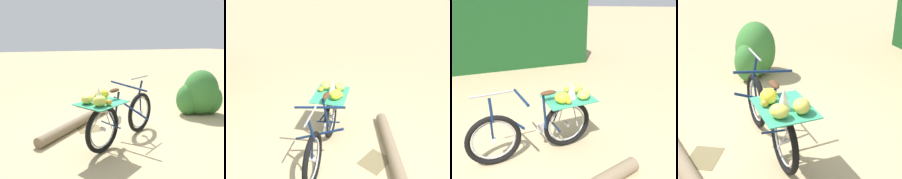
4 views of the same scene
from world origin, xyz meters
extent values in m
plane|color=tan|center=(0.00, 0.00, 0.00)|extent=(60.00, 60.00, 0.00)
torus|color=black|center=(0.39, 0.02, 0.36)|extent=(0.67, 0.43, 0.73)
torus|color=#B7B7BC|center=(0.39, 0.02, 0.36)|extent=(0.50, 0.30, 0.57)
cylinder|color=#B7B7BC|center=(0.39, 0.02, 0.36)|extent=(0.09, 0.10, 0.06)
torus|color=black|center=(-0.52, -0.50, 0.36)|extent=(0.67, 0.43, 0.73)
torus|color=#B7B7BC|center=(-0.52, -0.50, 0.36)|extent=(0.50, 0.30, 0.57)
cylinder|color=#B7B7BC|center=(-0.52, -0.50, 0.36)|extent=(0.09, 0.10, 0.06)
cylinder|color=#0F2347|center=(0.11, -0.14, 0.53)|extent=(0.38, 0.62, 0.30)
cylinder|color=#0F2347|center=(0.05, -0.18, 0.92)|extent=(0.39, 0.63, 0.11)
cylinder|color=#0F2347|center=(-0.22, -0.33, 0.64)|extent=(0.09, 0.12, 0.49)
cylinder|color=#0F2347|center=(-0.35, -0.41, 0.38)|extent=(0.21, 0.34, 0.05)
cylinder|color=#0F2347|center=(-0.39, -0.43, 0.59)|extent=(0.18, 0.29, 0.47)
cylinder|color=#0F2347|center=(0.40, 0.03, 0.52)|extent=(0.05, 0.06, 0.30)
cylinder|color=#0F2347|center=(0.38, 0.02, 0.81)|extent=(0.08, 0.10, 0.30)
cylinder|color=gray|center=(0.36, 0.00, 1.02)|extent=(0.46, 0.28, 0.02)
ellipsoid|color=#4C2D19|center=(-0.28, -0.36, 0.91)|extent=(0.24, 0.19, 0.06)
cylinder|color=#B7B7BC|center=(-0.19, -0.31, 0.40)|extent=(0.15, 0.10, 0.16)
cylinder|color=#B7B7BC|center=(-0.44, -0.46, 0.56)|extent=(0.12, 0.18, 0.39)
cylinder|color=#B7B7BC|center=(-0.62, -0.56, 0.56)|extent=(0.14, 0.22, 0.39)
cube|color=brown|center=(-0.54, -0.51, 0.76)|extent=(0.74, 0.68, 0.02)
cube|color=#33936B|center=(-0.54, -0.51, 0.78)|extent=(0.86, 0.81, 0.01)
ellipsoid|color=yellow|center=(-0.47, -0.34, 0.86)|extent=(0.21, 0.18, 0.16)
ellipsoid|color=#CCC64C|center=(-0.75, -0.50, 0.85)|extent=(0.24, 0.25, 0.13)
ellipsoid|color=#CCC64C|center=(-0.63, -0.70, 0.86)|extent=(0.22, 0.20, 0.15)
sphere|color=gold|center=(-0.50, -0.70, 0.83)|extent=(0.09, 0.09, 0.09)
sphere|color=gold|center=(-0.56, -0.32, 0.82)|extent=(0.08, 0.08, 0.08)
cone|color=white|center=(-0.58, -0.52, 0.90)|extent=(0.19, 0.19, 0.23)
cylinder|color=#7F6B51|center=(-0.56, 0.73, 0.09)|extent=(1.87, 1.69, 0.19)
ellipsoid|color=#387533|center=(2.17, 0.46, 0.50)|extent=(0.81, 0.73, 1.01)
ellipsoid|color=#387533|center=(1.89, 0.52, 0.35)|extent=(0.56, 0.50, 0.71)
ellipsoid|color=#387533|center=(2.42, 0.38, 0.33)|extent=(0.50, 0.45, 0.66)
cylinder|color=#4C3823|center=(2.17, 0.46, 0.10)|extent=(0.08, 0.08, 0.20)
cube|color=olive|center=(-0.45, 0.45, 0.00)|extent=(0.44, 0.36, 0.01)
camera|label=1|loc=(-1.62, -3.66, 1.69)|focal=38.04mm
camera|label=2|loc=(1.90, 1.79, 2.50)|focal=37.01mm
camera|label=3|loc=(-0.81, 2.57, 2.22)|focal=38.97mm
camera|label=4|loc=(-3.41, -0.99, 2.30)|focal=52.43mm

